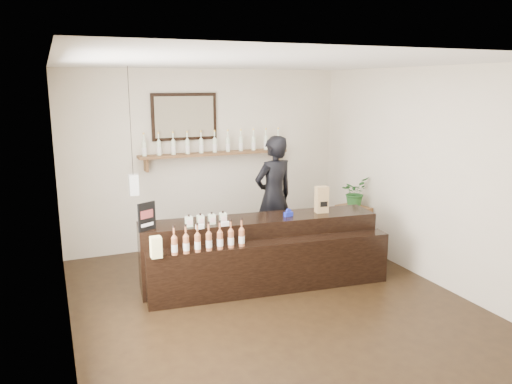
{
  "coord_description": "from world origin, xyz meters",
  "views": [
    {
      "loc": [
        -2.32,
        -5.08,
        2.58
      ],
      "look_at": [
        0.1,
        0.7,
        1.21
      ],
      "focal_mm": 35.0,
      "sensor_mm": 36.0,
      "label": 1
    }
  ],
  "objects": [
    {
      "name": "side_cabinet",
      "position": [
        2.0,
        1.28,
        0.35
      ],
      "size": [
        0.44,
        0.55,
        0.71
      ],
      "color": "brown",
      "rests_on": "ground"
    },
    {
      "name": "promo_sign",
      "position": [
        -1.31,
        0.68,
        1.04
      ],
      "size": [
        0.23,
        0.13,
        0.34
      ],
      "color": "black",
      "rests_on": "counter"
    },
    {
      "name": "shopkeeper",
      "position": [
        0.75,
        1.55,
        1.04
      ],
      "size": [
        0.85,
        0.65,
        2.08
      ],
      "primitive_type": "imported",
      "rotation": [
        0.0,
        0.0,
        3.37
      ],
      "color": "black",
      "rests_on": "ground"
    },
    {
      "name": "tape_dispenser",
      "position": [
        0.53,
        0.6,
        0.91
      ],
      "size": [
        0.13,
        0.07,
        0.11
      ],
      "color": "#1926AF",
      "rests_on": "counter"
    },
    {
      "name": "potted_plant",
      "position": [
        2.0,
        1.28,
        0.94
      ],
      "size": [
        0.54,
        0.52,
        0.46
      ],
      "primitive_type": "imported",
      "rotation": [
        0.0,
        0.0,
        0.56
      ],
      "color": "#255B24",
      "rests_on": "side_cabinet"
    },
    {
      "name": "back_wall_decor",
      "position": [
        -0.15,
        2.37,
        1.76
      ],
      "size": [
        2.66,
        0.96,
        1.69
      ],
      "color": "brown",
      "rests_on": "ground"
    },
    {
      "name": "room_shell",
      "position": [
        0.0,
        0.0,
        1.7
      ],
      "size": [
        5.0,
        5.0,
        5.0
      ],
      "color": "beige",
      "rests_on": "ground"
    },
    {
      "name": "ground",
      "position": [
        0.0,
        0.0,
        0.0
      ],
      "size": [
        5.0,
        5.0,
        0.0
      ],
      "primitive_type": "plane",
      "color": "black",
      "rests_on": "ground"
    },
    {
      "name": "counter",
      "position": [
        0.15,
        0.58,
        0.41
      ],
      "size": [
        3.15,
        1.13,
        1.02
      ],
      "color": "black",
      "rests_on": "ground"
    },
    {
      "name": "paper_bag",
      "position": [
        1.03,
        0.62,
        1.05
      ],
      "size": [
        0.18,
        0.14,
        0.36
      ],
      "color": "#A2804E",
      "rests_on": "counter"
    }
  ]
}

